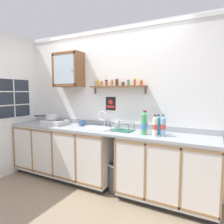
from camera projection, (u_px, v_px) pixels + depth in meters
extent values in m
plane|color=gray|center=(85.00, 198.00, 2.83)|extent=(6.39, 6.39, 0.00)
cube|color=white|center=(110.00, 106.00, 3.36)|extent=(3.99, 0.05, 2.53)
cube|color=white|center=(109.00, 30.00, 3.21)|extent=(3.99, 0.02, 0.05)
cube|color=black|center=(66.00, 174.00, 3.57)|extent=(1.83, 0.52, 0.08)
cube|color=silver|center=(64.00, 150.00, 3.50)|extent=(1.87, 0.58, 0.81)
cube|color=#997047|center=(51.00, 132.00, 3.20)|extent=(1.87, 0.01, 0.03)
cube|color=#997047|center=(53.00, 176.00, 3.28)|extent=(1.87, 0.01, 0.03)
cube|color=#997047|center=(14.00, 147.00, 3.67)|extent=(0.02, 0.01, 0.74)
cube|color=#997047|center=(32.00, 151.00, 3.46)|extent=(0.02, 0.01, 0.74)
cube|color=#997047|center=(52.00, 155.00, 3.24)|extent=(0.02, 0.01, 0.74)
cube|color=#997047|center=(75.00, 159.00, 3.02)|extent=(0.02, 0.01, 0.74)
cube|color=#997047|center=(102.00, 164.00, 2.81)|extent=(0.02, 0.01, 0.74)
cube|color=black|center=(167.00, 198.00, 2.75)|extent=(1.25, 0.52, 0.08)
cube|color=silver|center=(167.00, 168.00, 2.68)|extent=(1.28, 0.58, 0.81)
cube|color=#997047|center=(162.00, 146.00, 2.38)|extent=(1.28, 0.01, 0.03)
cube|color=#997047|center=(161.00, 204.00, 2.45)|extent=(1.28, 0.01, 0.03)
cube|color=#997047|center=(115.00, 167.00, 2.71)|extent=(0.02, 0.01, 0.74)
cube|color=#997047|center=(145.00, 173.00, 2.52)|extent=(0.02, 0.01, 0.74)
cube|color=#997047|center=(180.00, 179.00, 2.32)|extent=(0.02, 0.01, 0.74)
cube|color=#997047|center=(222.00, 188.00, 2.12)|extent=(0.02, 0.01, 0.74)
cube|color=#9EA3A8|center=(100.00, 130.00, 3.12)|extent=(3.35, 0.61, 0.03)
cube|color=#9EA3A8|center=(109.00, 124.00, 3.36)|extent=(3.35, 0.02, 0.08)
cube|color=silver|center=(97.00, 128.00, 3.17)|extent=(0.50, 0.41, 0.01)
cube|color=slate|center=(97.00, 136.00, 3.18)|extent=(0.42, 0.33, 0.01)
cube|color=slate|center=(102.00, 131.00, 3.33)|extent=(0.42, 0.01, 0.13)
cube|color=slate|center=(91.00, 135.00, 3.03)|extent=(0.42, 0.01, 0.13)
cylinder|color=#4C4C51|center=(97.00, 136.00, 3.18)|extent=(0.04, 0.04, 0.01)
cylinder|color=silver|center=(105.00, 126.00, 3.36)|extent=(0.05, 0.05, 0.02)
cylinder|color=silver|center=(105.00, 120.00, 3.35)|extent=(0.02, 0.02, 0.16)
torus|color=silver|center=(103.00, 116.00, 3.28)|extent=(0.16, 0.02, 0.16)
cylinder|color=silver|center=(108.00, 124.00, 3.33)|extent=(0.02, 0.02, 0.05)
cube|color=silver|center=(55.00, 122.00, 3.53)|extent=(0.39, 0.33, 0.08)
cylinder|color=#2D2D2D|center=(52.00, 120.00, 3.59)|extent=(0.16, 0.16, 0.01)
cylinder|color=#2D2D2D|center=(60.00, 120.00, 3.50)|extent=(0.16, 0.16, 0.01)
cylinder|color=black|center=(45.00, 123.00, 3.44)|extent=(0.03, 0.02, 0.03)
cylinder|color=black|center=(53.00, 124.00, 3.35)|extent=(0.03, 0.02, 0.03)
cylinder|color=silver|center=(52.00, 117.00, 3.58)|extent=(0.21, 0.21, 0.08)
torus|color=silver|center=(52.00, 115.00, 3.58)|extent=(0.22, 0.22, 0.01)
cylinder|color=black|center=(40.00, 116.00, 3.53)|extent=(0.16, 0.15, 0.02)
cylinder|color=white|center=(155.00, 127.00, 2.61)|extent=(0.06, 0.06, 0.23)
cone|color=white|center=(155.00, 117.00, 2.60)|extent=(0.06, 0.06, 0.03)
cylinder|color=#262626|center=(155.00, 115.00, 2.59)|extent=(0.03, 0.03, 0.02)
cylinder|color=#D84C3F|center=(155.00, 127.00, 2.61)|extent=(0.07, 0.07, 0.07)
cylinder|color=teal|center=(158.00, 126.00, 2.71)|extent=(0.07, 0.07, 0.22)
cone|color=teal|center=(158.00, 117.00, 2.70)|extent=(0.07, 0.07, 0.03)
cylinder|color=#262626|center=(159.00, 115.00, 2.70)|extent=(0.03, 0.03, 0.02)
cylinder|color=#3F8CCC|center=(158.00, 126.00, 2.71)|extent=(0.07, 0.07, 0.06)
cylinder|color=silver|center=(145.00, 123.00, 2.88)|extent=(0.07, 0.07, 0.26)
cone|color=silver|center=(146.00, 113.00, 2.87)|extent=(0.06, 0.06, 0.03)
cylinder|color=#262626|center=(146.00, 111.00, 2.87)|extent=(0.03, 0.03, 0.02)
cylinder|color=#D84C3F|center=(145.00, 124.00, 2.89)|extent=(0.07, 0.07, 0.07)
cylinder|color=#4CB266|center=(144.00, 124.00, 2.70)|extent=(0.08, 0.08, 0.27)
cone|color=#4CB266|center=(144.00, 113.00, 2.69)|extent=(0.07, 0.07, 0.03)
cylinder|color=red|center=(144.00, 111.00, 2.69)|extent=(0.03, 0.03, 0.02)
cylinder|color=#3F8CCC|center=(144.00, 126.00, 2.71)|extent=(0.08, 0.08, 0.08)
cylinder|color=#8CB7E0|center=(163.00, 127.00, 2.60)|extent=(0.07, 0.07, 0.24)
cone|color=#8CB7E0|center=(163.00, 117.00, 2.59)|extent=(0.07, 0.07, 0.03)
cylinder|color=#2D59B2|center=(163.00, 115.00, 2.59)|extent=(0.03, 0.03, 0.02)
cylinder|color=#D84C3F|center=(163.00, 127.00, 2.60)|extent=(0.07, 0.07, 0.07)
cube|color=#26664C|center=(123.00, 130.00, 2.97)|extent=(0.31, 0.24, 0.01)
cylinder|color=#4C4F54|center=(111.00, 127.00, 2.94)|extent=(0.01, 0.01, 0.11)
cylinder|color=#4C4F54|center=(128.00, 128.00, 2.81)|extent=(0.01, 0.01, 0.11)
cylinder|color=#4C4F54|center=(117.00, 125.00, 3.13)|extent=(0.01, 0.01, 0.11)
cylinder|color=#4C4F54|center=(134.00, 126.00, 3.00)|extent=(0.01, 0.01, 0.11)
cylinder|color=#4C4F54|center=(119.00, 124.00, 2.87)|extent=(0.28, 0.01, 0.01)
cylinder|color=#4C4F54|center=(126.00, 122.00, 3.06)|extent=(0.28, 0.01, 0.01)
cylinder|color=white|center=(118.00, 125.00, 3.00)|extent=(0.01, 0.14, 0.14)
cylinder|color=#3F6699|center=(82.00, 123.00, 3.39)|extent=(0.09, 0.09, 0.10)
torus|color=#3F6699|center=(85.00, 123.00, 3.40)|extent=(0.06, 0.05, 0.07)
cube|color=brown|center=(69.00, 70.00, 3.51)|extent=(0.53, 0.25, 0.59)
cube|color=silver|center=(64.00, 69.00, 3.40)|extent=(0.44, 0.01, 0.48)
cube|color=brown|center=(53.00, 70.00, 3.51)|extent=(0.04, 0.01, 0.56)
cube|color=brown|center=(75.00, 68.00, 3.29)|extent=(0.04, 0.01, 0.56)
cube|color=brown|center=(63.00, 53.00, 3.37)|extent=(0.50, 0.01, 0.05)
cube|color=brown|center=(64.00, 85.00, 3.42)|extent=(0.50, 0.01, 0.05)
sphere|color=olive|center=(72.00, 70.00, 3.30)|extent=(0.02, 0.02, 0.02)
cube|color=brown|center=(117.00, 87.00, 3.16)|extent=(0.95, 0.14, 0.02)
cube|color=brown|center=(95.00, 91.00, 3.42)|extent=(0.02, 0.03, 0.10)
cube|color=brown|center=(146.00, 90.00, 3.01)|extent=(0.02, 0.03, 0.10)
cylinder|color=gold|center=(97.00, 84.00, 3.33)|extent=(0.05, 0.05, 0.08)
cylinder|color=yellow|center=(97.00, 81.00, 3.33)|extent=(0.05, 0.05, 0.02)
cylinder|color=tan|center=(101.00, 84.00, 3.30)|extent=(0.04, 0.04, 0.06)
cylinder|color=red|center=(101.00, 82.00, 3.29)|extent=(0.05, 0.05, 0.02)
cylinder|color=brown|center=(106.00, 83.00, 3.26)|extent=(0.04, 0.04, 0.08)
cylinder|color=black|center=(106.00, 80.00, 3.26)|extent=(0.04, 0.04, 0.02)
cylinder|color=tan|center=(112.00, 83.00, 3.20)|extent=(0.05, 0.05, 0.08)
cylinder|color=white|center=(112.00, 80.00, 3.20)|extent=(0.05, 0.05, 0.02)
cylinder|color=#4C3326|center=(117.00, 83.00, 3.15)|extent=(0.05, 0.05, 0.09)
cylinder|color=red|center=(117.00, 79.00, 3.15)|extent=(0.05, 0.05, 0.02)
cylinder|color=#4C3326|center=(123.00, 84.00, 3.11)|extent=(0.05, 0.05, 0.06)
cylinder|color=white|center=(123.00, 82.00, 3.11)|extent=(0.05, 0.05, 0.02)
cylinder|color=#598C3F|center=(128.00, 83.00, 3.06)|extent=(0.04, 0.04, 0.07)
cylinder|color=#33723F|center=(128.00, 80.00, 3.05)|extent=(0.04, 0.04, 0.02)
cylinder|color=#CC4C33|center=(135.00, 83.00, 3.03)|extent=(0.04, 0.04, 0.09)
cylinder|color=yellow|center=(135.00, 79.00, 3.03)|extent=(0.04, 0.04, 0.02)
cylinder|color=#CC4C33|center=(141.00, 83.00, 2.98)|extent=(0.05, 0.05, 0.07)
cylinder|color=yellow|center=(141.00, 80.00, 2.98)|extent=(0.05, 0.05, 0.02)
cube|color=black|center=(111.00, 104.00, 3.32)|extent=(0.18, 0.01, 0.22)
cube|color=red|center=(110.00, 107.00, 3.32)|extent=(0.15, 0.00, 0.04)
cylinder|color=red|center=(110.00, 102.00, 3.31)|extent=(0.08, 0.00, 0.08)
cube|color=#262D38|center=(14.00, 98.00, 3.64)|extent=(0.01, 0.65, 0.68)
cube|color=white|center=(14.00, 98.00, 3.64)|extent=(0.02, 0.70, 0.73)
cube|color=white|center=(14.00, 98.00, 3.63)|extent=(0.01, 0.02, 0.68)
cube|color=white|center=(15.00, 105.00, 3.64)|extent=(0.01, 0.65, 0.02)
cube|color=white|center=(14.00, 92.00, 3.62)|extent=(0.01, 0.65, 0.02)
cylinder|color=#4C4C51|center=(116.00, 178.00, 3.01)|extent=(0.24, 0.24, 0.42)
torus|color=white|center=(116.00, 164.00, 2.99)|extent=(0.27, 0.27, 0.02)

